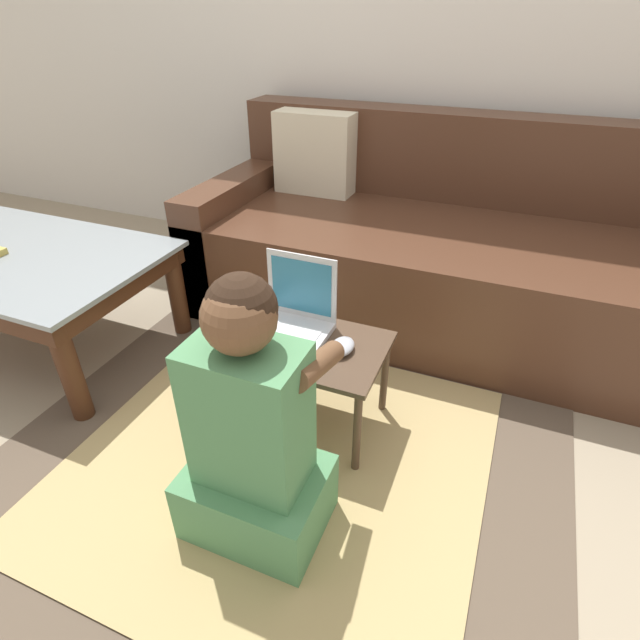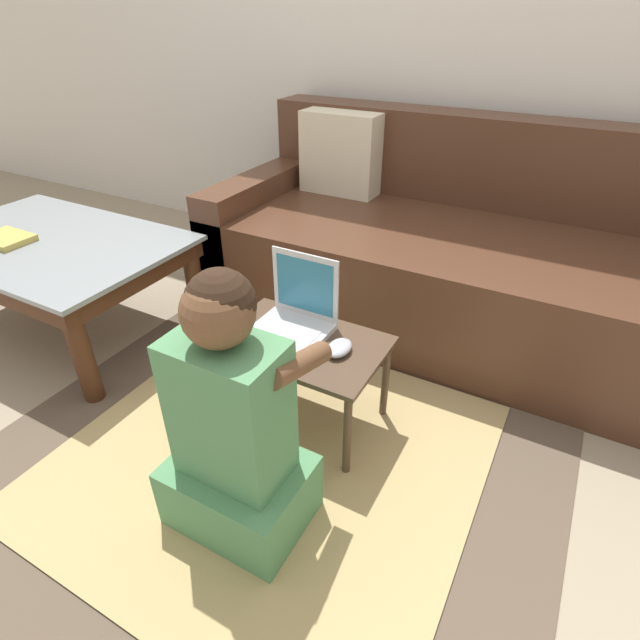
# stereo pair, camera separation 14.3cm
# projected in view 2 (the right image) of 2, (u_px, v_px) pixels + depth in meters

# --- Properties ---
(ground_plane) EXTENTS (16.00, 16.00, 0.00)m
(ground_plane) POSITION_uv_depth(u_px,v_px,m) (306.00, 446.00, 1.59)
(ground_plane) COLOR gray
(area_rug) EXTENTS (1.69, 1.62, 0.01)m
(area_rug) POSITION_uv_depth(u_px,v_px,m) (271.00, 457.00, 1.55)
(area_rug) COLOR brown
(area_rug) RESTS_ON ground_plane
(couch) EXTENTS (2.17, 0.90, 0.81)m
(couch) POSITION_uv_depth(u_px,v_px,m) (473.00, 261.00, 2.08)
(couch) COLOR #4C2D1E
(couch) RESTS_ON ground_plane
(coffee_table) EXTENTS (1.06, 0.68, 0.41)m
(coffee_table) POSITION_uv_depth(u_px,v_px,m) (51.00, 254.00, 2.01)
(coffee_table) COLOR gray
(coffee_table) RESTS_ON ground_plane
(laptop_desk) EXTENTS (0.51, 0.33, 0.32)m
(laptop_desk) POSITION_uv_depth(u_px,v_px,m) (302.00, 352.00, 1.55)
(laptop_desk) COLOR #4C3828
(laptop_desk) RESTS_ON ground_plane
(laptop) EXTENTS (0.23, 0.23, 0.24)m
(laptop) POSITION_uv_depth(u_px,v_px,m) (292.00, 322.00, 1.55)
(laptop) COLOR silver
(laptop) RESTS_ON laptop_desk
(computer_mouse) EXTENTS (0.07, 0.10, 0.03)m
(computer_mouse) POSITION_uv_depth(u_px,v_px,m) (339.00, 348.00, 1.47)
(computer_mouse) COLOR #B2B7C1
(computer_mouse) RESTS_ON laptop_desk
(person_seated) EXTENTS (0.35, 0.37, 0.75)m
(person_seated) POSITION_uv_depth(u_px,v_px,m) (234.00, 430.00, 1.21)
(person_seated) COLOR #518E5B
(person_seated) RESTS_ON ground_plane
(book_on_table) EXTENTS (0.20, 0.14, 0.02)m
(book_on_table) POSITION_uv_depth(u_px,v_px,m) (6.00, 239.00, 1.95)
(book_on_table) COLOR tan
(book_on_table) RESTS_ON coffee_table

